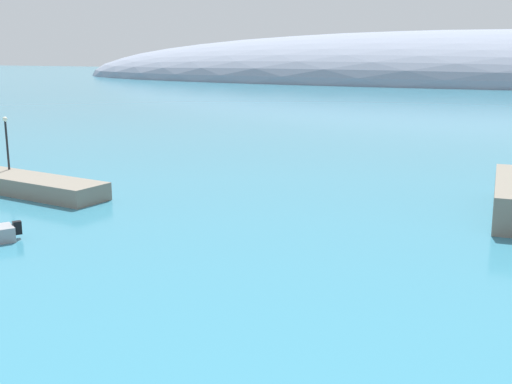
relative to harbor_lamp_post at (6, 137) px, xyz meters
The scene contains 2 objects.
distant_ridge 180.64m from the harbor_lamp_post, 80.19° to the left, with size 287.69×87.36×31.68m, color gray.
harbor_lamp_post is the anchor object (origin of this frame).
Camera 1 is at (16.81, -8.07, 10.36)m, focal length 45.03 mm.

